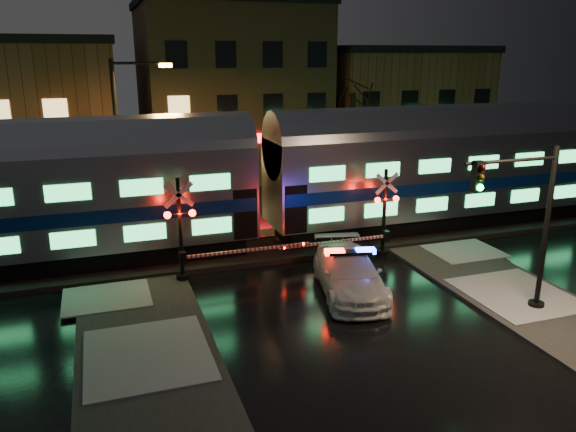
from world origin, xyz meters
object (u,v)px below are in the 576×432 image
object	(u,v)px
crossing_signal_right	(377,223)
streetlight	(124,137)
crossing_signal_left	(191,240)
traffic_light	(525,229)
police_car	(349,273)

from	to	relation	value
crossing_signal_right	streetlight	xyz separation A→B (m)	(-9.72, 6.70, 3.18)
streetlight	crossing_signal_left	bearing A→B (deg)	-74.68
crossing_signal_right	traffic_light	world-z (taller)	traffic_light
traffic_light	streetlight	world-z (taller)	streetlight
traffic_light	streetlight	size ratio (longest dim) A/B	0.69
traffic_light	crossing_signal_left	bearing A→B (deg)	134.02
police_car	crossing_signal_right	bearing A→B (deg)	60.81
crossing_signal_right	traffic_light	size ratio (longest dim) A/B	0.96
traffic_light	streetlight	bearing A→B (deg)	118.70
police_car	streetlight	distance (m)	12.60
police_car	streetlight	xyz separation A→B (m)	(-7.10, 9.62, 3.99)
police_car	crossing_signal_left	bearing A→B (deg)	163.70
crossing_signal_right	crossing_signal_left	distance (m)	7.89
crossing_signal_left	streetlight	bearing A→B (deg)	105.32
crossing_signal_left	crossing_signal_right	bearing A→B (deg)	-0.04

